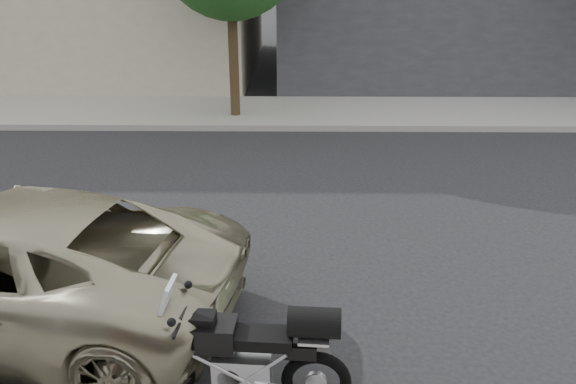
% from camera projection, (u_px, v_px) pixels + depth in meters
% --- Properties ---
extents(ground, '(120.00, 120.00, 0.00)m').
position_uv_depth(ground, '(325.00, 223.00, 8.89)').
color(ground, black).
rests_on(ground, ground).
extents(far_sidewalk, '(44.00, 3.00, 0.15)m').
position_uv_depth(far_sidewalk, '(313.00, 112.00, 14.85)').
color(far_sidewalk, gray).
rests_on(far_sidewalk, ground).
extents(motorcycle, '(2.10, 0.68, 1.33)m').
position_uv_depth(motorcycle, '(252.00, 354.00, 5.10)').
color(motorcycle, black).
rests_on(motorcycle, ground).
extents(minivan, '(5.72, 3.39, 1.49)m').
position_uv_depth(minivan, '(2.00, 264.00, 6.25)').
color(minivan, '#9D977A').
rests_on(minivan, ground).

